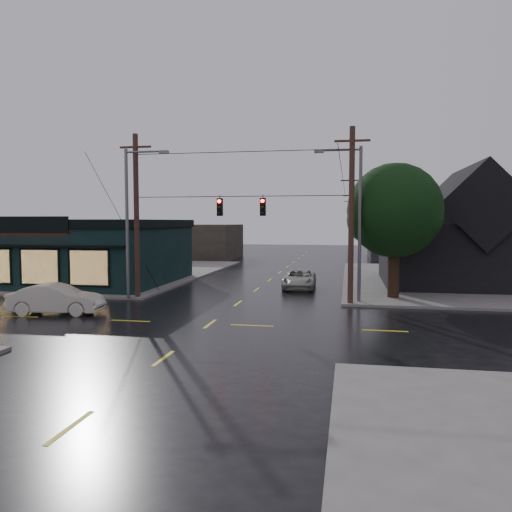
% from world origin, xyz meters
% --- Properties ---
extents(ground_plane, '(160.00, 160.00, 0.00)m').
position_xyz_m(ground_plane, '(0.00, 0.00, 0.00)').
color(ground_plane, black).
extents(sidewalk_nw, '(28.00, 28.00, 0.15)m').
position_xyz_m(sidewalk_nw, '(-20.00, 20.00, 0.07)').
color(sidewalk_nw, '#64635D').
rests_on(sidewalk_nw, ground).
extents(pizza_shop, '(16.30, 12.34, 4.90)m').
position_xyz_m(pizza_shop, '(-15.00, 12.94, 2.56)').
color(pizza_shop, black).
rests_on(pizza_shop, ground).
extents(ne_building, '(12.60, 11.60, 8.75)m').
position_xyz_m(ne_building, '(15.00, 17.00, 4.47)').
color(ne_building, black).
rests_on(ne_building, ground).
extents(corner_tree, '(5.80, 5.80, 8.24)m').
position_xyz_m(corner_tree, '(9.12, 9.22, 5.46)').
color(corner_tree, black).
rests_on(corner_tree, ground).
extents(utility_pole_nw, '(2.00, 0.32, 10.15)m').
position_xyz_m(utility_pole_nw, '(-6.50, 6.50, 0.00)').
color(utility_pole_nw, '#331E16').
rests_on(utility_pole_nw, ground).
extents(utility_pole_ne, '(2.00, 0.32, 10.15)m').
position_xyz_m(utility_pole_ne, '(6.50, 6.50, 0.00)').
color(utility_pole_ne, '#331E16').
rests_on(utility_pole_ne, ground).
extents(utility_pole_far_a, '(2.00, 0.32, 9.65)m').
position_xyz_m(utility_pole_far_a, '(6.50, 28.00, 0.00)').
color(utility_pole_far_a, '#331E16').
rests_on(utility_pole_far_a, ground).
extents(utility_pole_far_b, '(2.00, 0.32, 9.15)m').
position_xyz_m(utility_pole_far_b, '(6.50, 48.00, 0.00)').
color(utility_pole_far_b, '#331E16').
rests_on(utility_pole_far_b, ground).
extents(utility_pole_far_c, '(2.00, 0.32, 9.15)m').
position_xyz_m(utility_pole_far_c, '(6.50, 68.00, 0.00)').
color(utility_pole_far_c, '#331E16').
rests_on(utility_pole_far_c, ground).
extents(span_signal_assembly, '(13.00, 0.48, 1.23)m').
position_xyz_m(span_signal_assembly, '(0.10, 6.50, 5.70)').
color(span_signal_assembly, black).
rests_on(span_signal_assembly, ground).
extents(streetlight_nw, '(5.40, 0.30, 9.15)m').
position_xyz_m(streetlight_nw, '(-6.80, 5.80, 0.00)').
color(streetlight_nw, slate).
rests_on(streetlight_nw, ground).
extents(streetlight_ne, '(5.40, 0.30, 9.15)m').
position_xyz_m(streetlight_ne, '(7.00, 7.20, 0.00)').
color(streetlight_ne, slate).
rests_on(streetlight_ne, ground).
extents(bg_building_west, '(12.00, 10.00, 4.40)m').
position_xyz_m(bg_building_west, '(-14.00, 40.00, 2.20)').
color(bg_building_west, '#2F2722').
rests_on(bg_building_west, ground).
extents(bg_building_east, '(14.00, 12.00, 5.60)m').
position_xyz_m(bg_building_east, '(16.00, 45.00, 2.80)').
color(bg_building_east, black).
rests_on(bg_building_east, ground).
extents(sedan_cream, '(4.95, 2.33, 1.57)m').
position_xyz_m(sedan_cream, '(-8.57, 0.98, 0.78)').
color(sedan_cream, beige).
rests_on(sedan_cream, ground).
extents(suv_silver, '(2.40, 4.94, 1.35)m').
position_xyz_m(suv_silver, '(2.91, 13.16, 0.68)').
color(suv_silver, '#B3B3A6').
rests_on(suv_silver, ground).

